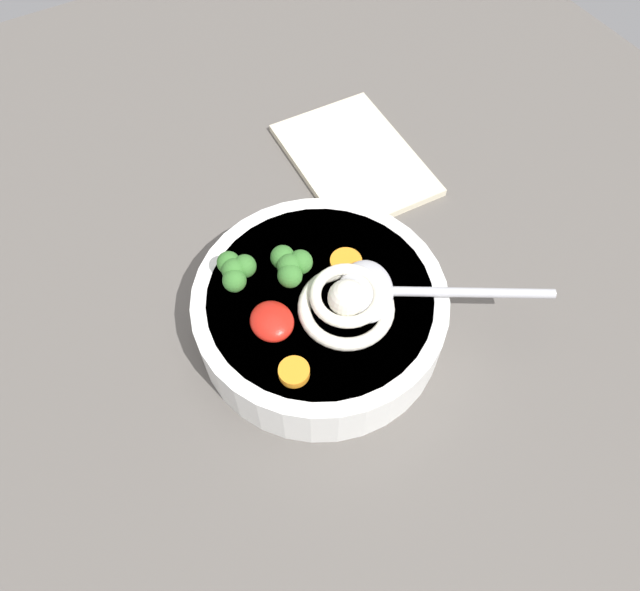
{
  "coord_description": "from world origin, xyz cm",
  "views": [
    {
      "loc": [
        -25.06,
        9.84,
        50.3
      ],
      "look_at": [
        -2.47,
        -3.19,
        9.61
      ],
      "focal_mm": 33.55,
      "sensor_mm": 36.0,
      "label": 1
    }
  ],
  "objects_px": {
    "noodle_pile": "(346,302)",
    "soup_spoon": "(383,291)",
    "soup_bowl": "(320,311)",
    "folded_napkin": "(354,159)"
  },
  "relations": [
    {
      "from": "noodle_pile",
      "to": "soup_spoon",
      "type": "xyz_separation_m",
      "value": [
        -0.0,
        -0.03,
        -0.0
      ]
    },
    {
      "from": "soup_spoon",
      "to": "soup_bowl",
      "type": "bearing_deg",
      "value": 180.0
    },
    {
      "from": "soup_bowl",
      "to": "folded_napkin",
      "type": "distance_m",
      "value": 0.21
    },
    {
      "from": "soup_bowl",
      "to": "soup_spoon",
      "type": "bearing_deg",
      "value": -121.07
    },
    {
      "from": "soup_bowl",
      "to": "folded_napkin",
      "type": "height_order",
      "value": "soup_bowl"
    },
    {
      "from": "soup_bowl",
      "to": "noodle_pile",
      "type": "height_order",
      "value": "noodle_pile"
    },
    {
      "from": "soup_bowl",
      "to": "folded_napkin",
      "type": "relative_size",
      "value": 1.24
    },
    {
      "from": "soup_bowl",
      "to": "soup_spoon",
      "type": "distance_m",
      "value": 0.06
    },
    {
      "from": "soup_bowl",
      "to": "soup_spoon",
      "type": "relative_size",
      "value": 1.27
    },
    {
      "from": "noodle_pile",
      "to": "soup_spoon",
      "type": "bearing_deg",
      "value": -98.44
    }
  ]
}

